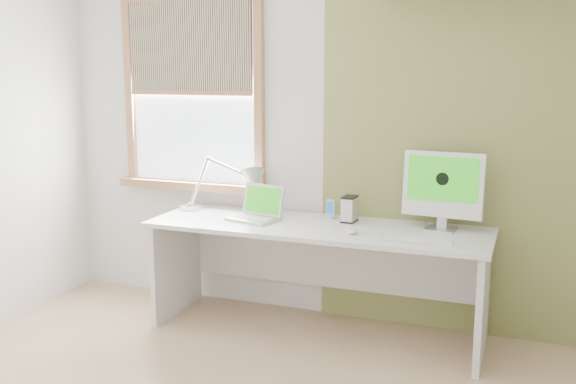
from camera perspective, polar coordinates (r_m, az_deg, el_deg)
The scene contains 11 objects.
room at distance 2.87m, azimuth -7.47°, elevation 2.29°, with size 4.04×3.54×2.64m.
accent_wall at distance 4.28m, azimuth 16.07°, elevation 4.67°, with size 2.00×0.02×2.60m, color olive.
window at distance 4.83m, azimuth -8.41°, elevation 8.51°, with size 1.20×0.14×1.42m.
desk at distance 4.31m, azimuth 2.80°, elevation -5.25°, with size 2.20×0.70×0.73m.
desk_lamp at distance 4.55m, azimuth -4.11°, elevation 0.73°, with size 0.70×0.28×0.39m.
laptop at distance 4.37m, azimuth -2.70°, elevation -1.65°, with size 0.37×0.33×0.23m.
phone_dock at distance 4.38m, azimuth 3.70°, elevation -1.87°, with size 0.08×0.08×0.13m.
external_drive at distance 4.29m, azimuth 5.41°, elevation -1.49°, with size 0.09×0.14×0.17m.
imac at distance 4.15m, azimuth 13.43°, elevation 0.48°, with size 0.50×0.18×0.49m.
keyboard at distance 3.87m, azimuth 11.19°, elevation -4.16°, with size 0.42×0.13×0.02m.
mouse at distance 4.00m, azimuth 5.67°, elevation -3.45°, with size 0.05×0.09×0.03m, color white.
Camera 1 is at (1.35, -2.50, 1.71)m, focal length 40.61 mm.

